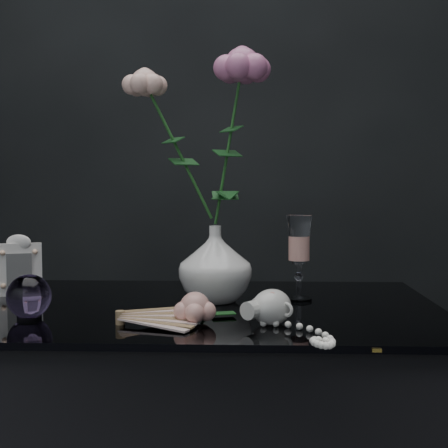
# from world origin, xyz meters

# --- Properties ---
(vase) EXTENTS (0.15, 0.15, 0.15)m
(vase) POSITION_xyz_m (0.09, 0.09, 0.84)
(vase) COLOR white
(vase) RESTS_ON table
(wine_glass) EXTENTS (0.06, 0.06, 0.17)m
(wine_glass) POSITION_xyz_m (0.26, 0.10, 0.85)
(wine_glass) COLOR white
(wine_glass) RESTS_ON table
(picture_frame) EXTENTS (0.11, 0.10, 0.13)m
(picture_frame) POSITION_xyz_m (-0.32, 0.14, 0.83)
(picture_frame) COLOR silver
(picture_frame) RESTS_ON table
(paperweight) EXTENTS (0.09, 0.09, 0.08)m
(paperweight) POSITION_xyz_m (-0.23, -0.08, 0.80)
(paperweight) COLOR #9876C0
(paperweight) RESTS_ON table
(paper_fan) EXTENTS (0.27, 0.21, 0.03)m
(paper_fan) POSITION_xyz_m (-0.06, -0.12, 0.78)
(paper_fan) COLOR beige
(paper_fan) RESTS_ON table
(loose_rose) EXTENTS (0.16, 0.18, 0.05)m
(loose_rose) POSITION_xyz_m (0.07, -0.10, 0.79)
(loose_rose) COLOR #D9978C
(loose_rose) RESTS_ON table
(pearl_jar) EXTENTS (0.30, 0.30, 0.06)m
(pearl_jar) POSITION_xyz_m (0.20, -0.10, 0.79)
(pearl_jar) COLOR silver
(pearl_jar) RESTS_ON table
(roses) EXTENTS (0.27, 0.12, 0.41)m
(roses) POSITION_xyz_m (0.07, 0.09, 1.10)
(roses) COLOR #FCBCAB
(roses) RESTS_ON vase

